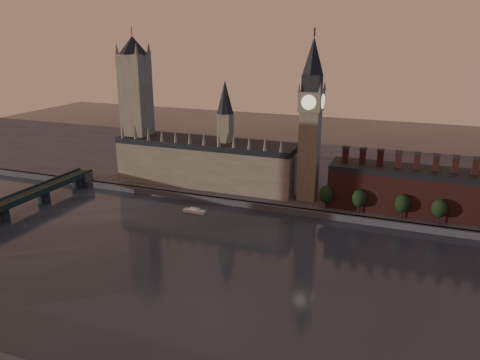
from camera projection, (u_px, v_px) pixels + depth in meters
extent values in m
plane|color=black|center=(230.00, 280.00, 214.21)|extent=(900.00, 900.00, 0.00)
cube|color=#494A4E|center=(284.00, 209.00, 293.76)|extent=(900.00, 4.00, 4.00)
cube|color=#494A4E|center=(315.00, 172.00, 373.91)|extent=(900.00, 180.00, 4.00)
cube|color=#81775B|center=(206.00, 165.00, 333.42)|extent=(130.00, 30.00, 28.00)
cube|color=black|center=(206.00, 143.00, 328.62)|extent=(130.00, 30.00, 4.00)
cube|color=#81775B|center=(225.00, 131.00, 320.49)|extent=(9.00, 9.00, 24.00)
cone|color=black|center=(225.00, 97.00, 313.58)|extent=(12.00, 12.00, 22.00)
cone|color=#81775B|center=(122.00, 131.00, 334.20)|extent=(2.60, 2.60, 10.00)
cone|color=#81775B|center=(135.00, 132.00, 330.54)|extent=(2.60, 2.60, 10.00)
cone|color=#81775B|center=(148.00, 133.00, 326.87)|extent=(2.60, 2.60, 10.00)
cone|color=#81775B|center=(162.00, 134.00, 323.21)|extent=(2.60, 2.60, 10.00)
cone|color=#81775B|center=(176.00, 136.00, 319.54)|extent=(2.60, 2.60, 10.00)
cone|color=#81775B|center=(190.00, 137.00, 315.88)|extent=(2.60, 2.60, 10.00)
cone|color=#81775B|center=(204.00, 138.00, 312.21)|extent=(2.60, 2.60, 10.00)
cone|color=#81775B|center=(219.00, 139.00, 308.55)|extent=(2.60, 2.60, 10.00)
cone|color=#81775B|center=(234.00, 140.00, 304.89)|extent=(2.60, 2.60, 10.00)
cone|color=#81775B|center=(249.00, 142.00, 301.22)|extent=(2.60, 2.60, 10.00)
cone|color=#81775B|center=(265.00, 143.00, 297.56)|extent=(2.60, 2.60, 10.00)
cone|color=#81775B|center=(281.00, 144.00, 293.89)|extent=(2.60, 2.60, 10.00)
cube|color=#81775B|center=(137.00, 117.00, 342.90)|extent=(18.00, 18.00, 90.00)
cone|color=black|center=(133.00, 45.00, 327.58)|extent=(24.00, 24.00, 12.00)
cylinder|color=#232326|center=(132.00, 36.00, 325.78)|extent=(0.50, 0.50, 12.00)
cone|color=#81775B|center=(116.00, 48.00, 323.79)|extent=(3.00, 3.00, 8.00)
cone|color=#81775B|center=(136.00, 48.00, 318.32)|extent=(3.00, 3.00, 8.00)
cone|color=#81775B|center=(129.00, 47.00, 338.04)|extent=(3.00, 3.00, 8.00)
cone|color=#81775B|center=(149.00, 48.00, 332.57)|extent=(3.00, 3.00, 8.00)
cube|color=#81775B|center=(309.00, 156.00, 298.85)|extent=(12.00, 12.00, 58.00)
cube|color=#81775B|center=(311.00, 101.00, 288.33)|extent=(14.00, 14.00, 12.00)
cube|color=#232326|center=(312.00, 83.00, 285.03)|extent=(11.00, 11.00, 10.00)
cone|color=black|center=(314.00, 56.00, 280.22)|extent=(13.00, 13.00, 22.00)
cylinder|color=#232326|center=(315.00, 32.00, 276.17)|extent=(1.00, 1.00, 5.00)
cylinder|color=beige|center=(309.00, 102.00, 281.92)|extent=(9.00, 0.50, 9.00)
cylinder|color=beige|center=(314.00, 99.00, 294.74)|extent=(9.00, 0.50, 9.00)
cylinder|color=beige|center=(300.00, 100.00, 290.79)|extent=(0.50, 9.00, 9.00)
cylinder|color=beige|center=(323.00, 101.00, 285.87)|extent=(0.50, 9.00, 9.00)
cone|color=#81775B|center=(299.00, 87.00, 282.06)|extent=(2.00, 2.00, 6.00)
cone|color=#81775B|center=(320.00, 88.00, 277.62)|extent=(2.00, 2.00, 6.00)
cone|color=#81775B|center=(304.00, 85.00, 293.64)|extent=(2.00, 2.00, 6.00)
cone|color=#81775B|center=(325.00, 85.00, 289.20)|extent=(2.00, 2.00, 6.00)
cube|color=#4D211D|center=(422.00, 194.00, 280.04)|extent=(110.00, 25.00, 24.00)
cube|color=black|center=(425.00, 172.00, 275.99)|extent=(110.00, 25.00, 3.00)
cube|color=#4D211D|center=(345.00, 155.00, 290.24)|extent=(3.50, 3.50, 9.00)
cube|color=#232326|center=(346.00, 147.00, 288.74)|extent=(4.20, 4.20, 1.00)
cube|color=#4D211D|center=(363.00, 157.00, 286.67)|extent=(3.50, 3.50, 9.00)
cube|color=#232326|center=(363.00, 149.00, 285.17)|extent=(4.20, 4.20, 1.00)
cube|color=#4D211D|center=(380.00, 158.00, 283.10)|extent=(3.50, 3.50, 9.00)
cube|color=#232326|center=(381.00, 150.00, 281.60)|extent=(4.20, 4.20, 1.00)
cube|color=#4D211D|center=(398.00, 160.00, 279.54)|extent=(3.50, 3.50, 9.00)
cube|color=#232326|center=(399.00, 152.00, 278.03)|extent=(4.20, 4.20, 1.00)
cube|color=#4D211D|center=(417.00, 161.00, 275.97)|extent=(3.50, 3.50, 9.00)
cube|color=#232326|center=(418.00, 153.00, 274.47)|extent=(4.20, 4.20, 1.00)
cube|color=#4D211D|center=(436.00, 163.00, 272.40)|extent=(3.50, 3.50, 9.00)
cube|color=#232326|center=(437.00, 155.00, 270.90)|extent=(4.20, 4.20, 1.00)
cube|color=#4D211D|center=(455.00, 165.00, 268.83)|extent=(3.50, 3.50, 9.00)
cube|color=#232326|center=(457.00, 156.00, 267.33)|extent=(4.20, 4.20, 1.00)
cube|color=#4D211D|center=(476.00, 167.00, 265.27)|extent=(3.50, 3.50, 9.00)
cube|color=#232326|center=(477.00, 158.00, 263.76)|extent=(4.20, 4.20, 1.00)
cylinder|color=black|center=(325.00, 204.00, 288.46)|extent=(0.80, 0.80, 6.00)
ellipsoid|color=black|center=(326.00, 194.00, 286.51)|extent=(8.60, 8.60, 10.75)
cylinder|color=black|center=(358.00, 208.00, 281.69)|extent=(0.80, 0.80, 6.00)
ellipsoid|color=black|center=(359.00, 198.00, 279.74)|extent=(8.60, 8.60, 10.75)
cylinder|color=black|center=(401.00, 214.00, 273.33)|extent=(0.80, 0.80, 6.00)
ellipsoid|color=black|center=(402.00, 203.00, 271.38)|extent=(8.60, 8.60, 10.75)
cylinder|color=black|center=(438.00, 219.00, 265.39)|extent=(0.80, 0.80, 6.00)
ellipsoid|color=black|center=(439.00, 208.00, 263.43)|extent=(8.60, 8.60, 10.75)
cube|color=#494A4E|center=(82.00, 176.00, 345.21)|extent=(14.00, 8.00, 6.00)
cylinder|color=#232326|center=(2.00, 214.00, 281.14)|extent=(8.00, 8.00, 7.75)
cylinder|color=#232326|center=(44.00, 197.00, 311.41)|extent=(8.00, 8.00, 7.75)
cylinder|color=#232326|center=(78.00, 182.00, 341.69)|extent=(8.00, 8.00, 7.75)
cube|color=silver|center=(194.00, 211.00, 294.20)|extent=(14.38, 4.35, 1.64)
cube|color=silver|center=(194.00, 209.00, 293.77)|extent=(6.19, 3.18, 1.23)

